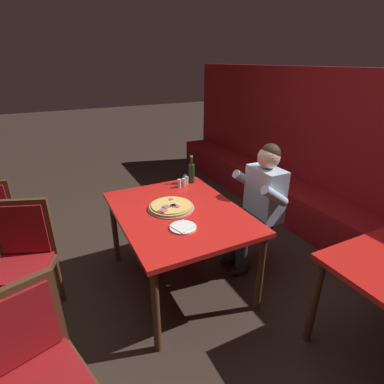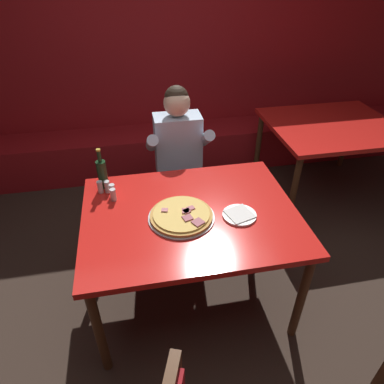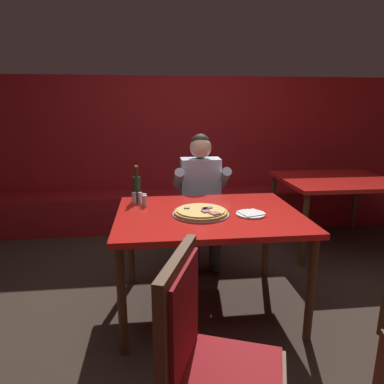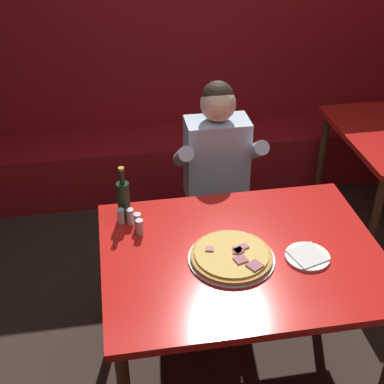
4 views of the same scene
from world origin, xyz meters
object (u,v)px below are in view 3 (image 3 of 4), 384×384
Objects in this scene: main_dining_table at (209,222)px; shaker_black_pepper at (144,200)px; dining_chair_near_left at (208,359)px; beer_bottle at (137,188)px; shaker_oregano at (145,201)px; background_dining_table at (336,186)px; diner_seated_blue_shirt at (202,194)px; plate_white_paper at (251,214)px; pizza at (201,212)px; shaker_red_pepper_flakes at (134,198)px; shaker_parmesan at (140,198)px.

shaker_black_pepper is at bearing 149.83° from main_dining_table.
main_dining_table is 1.33× the size of dining_chair_near_left.
shaker_oregano is (0.06, -0.17, -0.07)m from beer_bottle.
background_dining_table is (2.10, 0.66, -0.19)m from beer_bottle.
shaker_oregano is at bearing -131.96° from diner_seated_blue_shirt.
shaker_black_pepper is at bearing 154.31° from plate_white_paper.
dining_chair_near_left reaches higher than shaker_black_pepper.
pizza is 0.64m from beer_bottle.
shaker_black_pepper is at bearing -32.98° from shaker_red_pepper_flakes.
diner_seated_blue_shirt is at bearing 85.61° from main_dining_table.
shaker_parmesan reaches higher than main_dining_table.
diner_seated_blue_shirt reaches higher than shaker_red_pepper_flakes.
beer_bottle reaches higher than shaker_oregano.
background_dining_table is (2.12, 0.73, -0.12)m from shaker_red_pepper_flakes.
main_dining_table is 15.51× the size of shaker_black_pepper.
plate_white_paper is 2.44× the size of shaker_black_pepper.
background_dining_table is (2.03, 0.83, -0.12)m from shaker_oregano.
shaker_oregano is (0.04, -0.10, 0.00)m from shaker_parmesan.
background_dining_table is at bearing 17.53° from beer_bottle.
shaker_black_pepper is 0.09× the size of dining_chair_near_left.
shaker_black_pepper and shaker_oregano have the same top height.
beer_bottle is at bearing 143.68° from main_dining_table.
shaker_red_pepper_flakes is 1.00× the size of shaker_parmesan.
shaker_oregano is (0.01, -0.05, 0.00)m from shaker_black_pepper.
pizza is 1.39× the size of beer_bottle.
background_dining_table is at bearing 18.89° from shaker_red_pepper_flakes.
plate_white_paper is 0.94m from shaker_red_pepper_flakes.
beer_bottle is at bearing -144.76° from diner_seated_blue_shirt.
diner_seated_blue_shirt is 1.28× the size of dining_chair_near_left.
shaker_red_pepper_flakes and shaker_parmesan have the same top height.
diner_seated_blue_shirt is at bearing 40.68° from shaker_parmesan.
main_dining_table is 3.28× the size of pizza.
background_dining_table is at bearing 33.92° from pizza.
dining_chair_near_left is 2.90m from background_dining_table.
plate_white_paper is at bearing -17.61° from main_dining_table.
diner_seated_blue_shirt is (0.62, 0.48, -0.11)m from shaker_red_pepper_flakes.
dining_chair_near_left is 0.85× the size of background_dining_table.
beer_bottle is at bearing 70.42° from shaker_red_pepper_flakes.
shaker_parmesan is at bearing -139.32° from diner_seated_blue_shirt.
main_dining_table is 4.57× the size of beer_bottle.
plate_white_paper is (0.35, -0.05, -0.01)m from pizza.
shaker_red_pepper_flakes is 0.09× the size of dining_chair_near_left.
dining_chair_near_left reaches higher than pizza.
shaker_oregano is at bearing 100.22° from dining_chair_near_left.
shaker_black_pepper is (-0.41, 0.32, 0.02)m from pizza.
shaker_black_pepper is at bearing 142.14° from pizza.
plate_white_paper is (0.29, -0.09, 0.08)m from main_dining_table.
beer_bottle is at bearing 110.56° from shaker_oregano.
shaker_parmesan is 0.07× the size of diner_seated_blue_shirt.
shaker_oregano is (-0.40, 0.26, 0.02)m from pizza.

